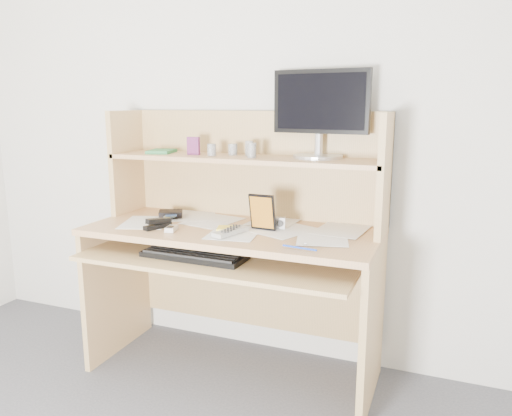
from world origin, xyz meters
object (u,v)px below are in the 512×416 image
at_px(keyboard, 194,254).
at_px(monitor, 320,111).
at_px(tv_remote, 231,232).
at_px(desk, 238,235).
at_px(game_case, 262,212).

distance_m(keyboard, monitor, 0.89).
relative_size(keyboard, tv_remote, 2.41).
bearing_deg(tv_remote, desk, 120.12).
distance_m(desk, keyboard, 0.30).
xyz_separation_m(keyboard, tv_remote, (0.14, 0.08, 0.10)).
bearing_deg(monitor, tv_remote, -124.56).
relative_size(desk, tv_remote, 6.95).
height_order(keyboard, game_case, game_case).
bearing_deg(desk, monitor, 22.92).
distance_m(game_case, monitor, 0.55).
relative_size(keyboard, monitor, 1.01).
bearing_deg(game_case, keyboard, -139.31).
xyz_separation_m(keyboard, game_case, (0.26, 0.20, 0.18)).
xyz_separation_m(game_case, monitor, (0.20, 0.24, 0.46)).
height_order(keyboard, monitor, monitor).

